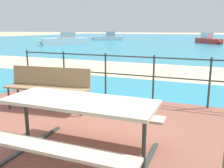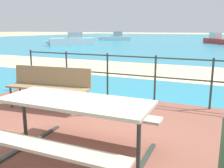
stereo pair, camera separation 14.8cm
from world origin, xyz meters
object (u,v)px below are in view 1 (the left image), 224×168
object	(u,v)px
picnic_table	(79,115)
boat_mid	(64,41)
park_bench	(48,84)
boat_far	(208,40)
boat_near	(108,37)

from	to	relation	value
picnic_table	boat_mid	world-z (taller)	boat_mid
park_bench	boat_far	world-z (taller)	boat_far
picnic_table	park_bench	xyz separation A→B (m)	(-1.62, 1.55, -0.05)
boat_far	picnic_table	bearing A→B (deg)	-30.60
boat_mid	picnic_table	bearing A→B (deg)	81.83
boat_near	picnic_table	bearing A→B (deg)	88.16
picnic_table	boat_near	world-z (taller)	boat_near
picnic_table	park_bench	bearing A→B (deg)	135.37
boat_near	boat_far	world-z (taller)	same
picnic_table	boat_mid	xyz separation A→B (m)	(-13.28, 19.99, -0.17)
picnic_table	boat_mid	distance (m)	24.00
boat_near	boat_far	bearing A→B (deg)	142.52
picnic_table	boat_near	distance (m)	36.18
boat_near	park_bench	bearing A→B (deg)	86.66
picnic_table	park_bench	distance (m)	2.24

